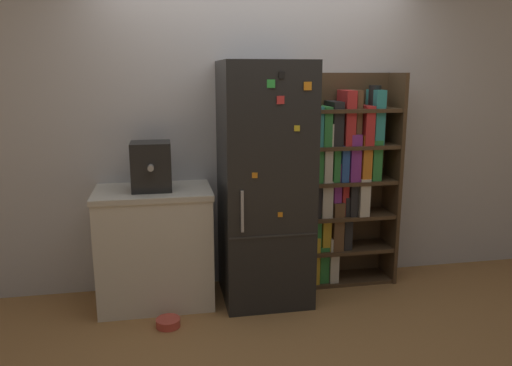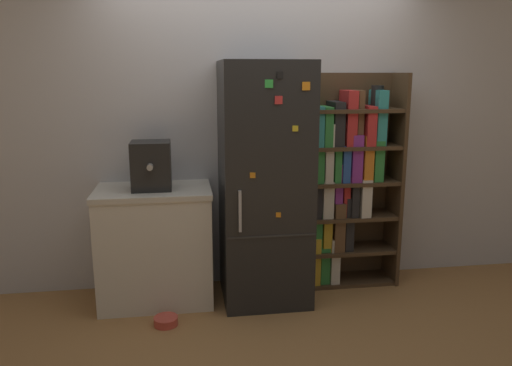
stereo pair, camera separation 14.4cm
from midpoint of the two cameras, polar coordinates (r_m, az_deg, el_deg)
The scene contains 7 objects.
ground_plane at distance 4.04m, azimuth 0.22°, elevation -13.35°, with size 16.00×16.00×0.00m, color #A87542.
wall_back at distance 4.13m, azimuth -1.03°, elevation 6.09°, with size 8.00×0.05×2.60m.
refrigerator at distance 3.84m, azimuth -0.10°, elevation -0.07°, with size 0.66×0.69×1.85m.
bookshelf at distance 4.21m, azimuth 8.88°, elevation 0.31°, with size 0.77×0.34×1.76m.
kitchen_counter at distance 3.96m, azimuth -12.47°, elevation -7.08°, with size 0.87×0.58×0.90m.
espresso_machine at distance 3.78m, azimuth -12.97°, elevation 1.88°, with size 0.29×0.33×0.36m.
pet_bowl at distance 3.73m, azimuth -11.14°, elevation -15.33°, with size 0.17×0.17×0.06m.
Camera 1 is at (-0.77, -3.55, 1.76)m, focal length 35.00 mm.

